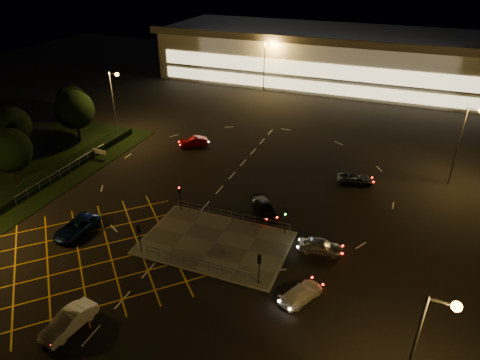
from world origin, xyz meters
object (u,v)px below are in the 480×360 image
at_px(car_right_silver, 320,246).
at_px(car_circ_red, 194,142).
at_px(car_queue_white, 69,321).
at_px(car_east_grey, 356,179).
at_px(signal_ne, 286,215).
at_px(signal_se, 259,263).
at_px(car_approach_white, 301,293).
at_px(signal_nw, 180,193).
at_px(car_left_blue, 77,227).
at_px(signal_sw, 139,233).
at_px(car_far_dkgrey, 265,208).

relative_size(car_right_silver, car_circ_red, 1.00).
distance_m(car_queue_white, car_east_grey, 36.03).
relative_size(signal_ne, car_right_silver, 0.74).
bearing_deg(car_circ_red, signal_se, -0.18).
distance_m(signal_se, car_east_grey, 22.36).
xyz_separation_m(signal_ne, car_approach_white, (3.88, -8.32, -1.74)).
xyz_separation_m(signal_nw, car_circ_red, (-6.92, 16.60, -1.67)).
xyz_separation_m(car_circ_red, car_approach_white, (22.81, -24.92, -0.08)).
height_order(car_left_blue, car_right_silver, car_left_blue).
bearing_deg(car_circ_red, car_right_silver, 13.93).
bearing_deg(car_queue_white, car_approach_white, 40.35).
bearing_deg(car_left_blue, car_east_grey, 41.55).
height_order(signal_sw, car_far_dkgrey, signal_sw).
xyz_separation_m(signal_sw, car_queue_white, (0.07, -10.03, -1.61)).
bearing_deg(car_right_silver, car_left_blue, 97.46).
bearing_deg(signal_nw, car_circ_red, 112.64).
relative_size(signal_sw, signal_nw, 1.00).
bearing_deg(car_far_dkgrey, car_circ_red, 100.45).
bearing_deg(car_east_grey, signal_sw, 127.59).
bearing_deg(signal_se, car_right_silver, -121.76).
height_order(signal_nw, car_circ_red, signal_nw).
height_order(signal_se, car_queue_white, signal_se).
bearing_deg(car_approach_white, signal_ne, -38.52).
xyz_separation_m(signal_sw, car_east_grey, (17.15, 21.69, -1.74)).
bearing_deg(signal_sw, car_left_blue, -2.52).
height_order(signal_se, car_left_blue, signal_se).
bearing_deg(signal_nw, car_queue_white, -89.77).
height_order(car_queue_white, car_right_silver, car_queue_white).
bearing_deg(car_east_grey, car_left_blue, 116.25).
bearing_deg(signal_sw, car_right_silver, -157.99).
relative_size(signal_se, signal_nw, 1.00).
relative_size(car_queue_white, car_right_silver, 1.08).
height_order(signal_se, car_approach_white, signal_se).
relative_size(car_far_dkgrey, car_right_silver, 1.09).
distance_m(signal_se, signal_ne, 7.99).
height_order(signal_se, signal_ne, same).
relative_size(car_east_grey, car_approach_white, 1.05).
distance_m(signal_ne, car_right_silver, 4.59).
height_order(car_far_dkgrey, car_approach_white, car_far_dkgrey).
bearing_deg(car_queue_white, car_circ_red, 110.26).
xyz_separation_m(car_queue_white, car_circ_red, (-6.99, 34.61, -0.06)).
bearing_deg(car_far_dkgrey, signal_nw, 159.95).
distance_m(signal_sw, car_right_silver, 17.34).
relative_size(signal_nw, car_approach_white, 0.73).
distance_m(car_far_dkgrey, car_circ_red, 20.82).
bearing_deg(car_circ_red, signal_sw, -22.04).
distance_m(signal_ne, car_queue_white, 21.67).
relative_size(signal_nw, car_queue_white, 0.69).
relative_size(signal_se, car_circ_red, 0.74).
bearing_deg(car_far_dkgrey, car_left_blue, 173.48).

